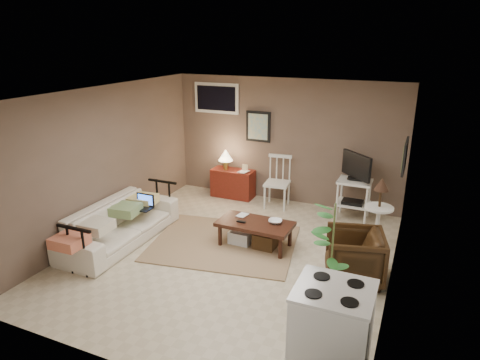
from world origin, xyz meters
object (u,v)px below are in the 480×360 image
at_px(sofa, 119,217).
at_px(armchair, 354,254).
at_px(side_table, 379,206).
at_px(stove, 331,331).
at_px(potted_plant, 332,256).
at_px(red_console, 232,181).
at_px(tv_stand, 354,185).
at_px(spindle_chair, 277,183).
at_px(coffee_table, 254,232).

height_order(sofa, armchair, sofa).
distance_m(side_table, stove, 2.86).
xyz_separation_m(armchair, potted_plant, (-0.14, -0.87, 0.38)).
height_order(red_console, tv_stand, tv_stand).
bearing_deg(spindle_chair, side_table, -27.64).
bearing_deg(sofa, red_console, -17.06).
bearing_deg(sofa, tv_stand, -53.41).
bearing_deg(red_console, armchair, -38.17).
bearing_deg(tv_stand, stove, -83.57).
bearing_deg(spindle_chair, potted_plant, -60.68).
bearing_deg(stove, spindle_chair, 115.71).
height_order(coffee_table, spindle_chair, spindle_chair).
distance_m(sofa, stove, 3.94).
height_order(side_table, potted_plant, potted_plant).
height_order(coffee_table, potted_plant, potted_plant).
relative_size(armchair, stove, 0.80).
bearing_deg(armchair, stove, -11.61).
bearing_deg(coffee_table, armchair, -12.10).
distance_m(spindle_chair, side_table, 2.23).
distance_m(red_console, stove, 4.94).
bearing_deg(side_table, armchair, -99.44).
distance_m(red_console, tv_stand, 2.46).
relative_size(red_console, tv_stand, 0.81).
distance_m(sofa, spindle_chair, 3.02).
height_order(red_console, spindle_chair, same).
bearing_deg(coffee_table, side_table, 21.92).
height_order(coffee_table, armchair, armchair).
bearing_deg(stove, sofa, 158.34).
xyz_separation_m(sofa, stove, (3.66, -1.45, 0.05)).
xyz_separation_m(coffee_table, sofa, (-2.02, -0.70, 0.18)).
xyz_separation_m(spindle_chair, side_table, (1.96, -1.03, 0.25)).
distance_m(tv_stand, armchair, 2.08).
bearing_deg(tv_stand, armchair, -80.07).
bearing_deg(spindle_chair, coffee_table, -82.64).
relative_size(side_table, stove, 1.22).
xyz_separation_m(coffee_table, armchair, (1.57, -0.34, 0.13)).
bearing_deg(side_table, red_console, 158.60).
bearing_deg(stove, potted_plant, 103.08).
bearing_deg(red_console, side_table, -21.40).
bearing_deg(red_console, potted_plant, -49.14).
xyz_separation_m(red_console, armchair, (2.80, -2.20, 0.03)).
bearing_deg(spindle_chair, sofa, -126.50).
relative_size(red_console, spindle_chair, 1.00).
bearing_deg(armchair, sofa, -98.30).
relative_size(coffee_table, sofa, 0.54).
distance_m(armchair, potted_plant, 0.96).
height_order(tv_stand, side_table, tv_stand).
height_order(side_table, stove, side_table).
height_order(red_console, potted_plant, potted_plant).
relative_size(red_console, potted_plant, 0.70).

